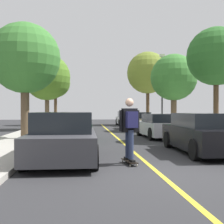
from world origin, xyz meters
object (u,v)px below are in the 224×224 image
Objects in this scene: parked_car_right_near at (161,126)px; parked_car_right_farthest at (127,119)px; street_tree_right_far at (148,73)px; street_tree_left_nearest at (25,59)px; parked_car_right_nearest at (203,133)px; skateboarder at (130,125)px; street_tree_left_far at (55,83)px; street_tree_right_nearest at (216,57)px; streetlamp at (162,86)px; parked_car_right_far at (137,121)px; skateboard at (129,161)px; street_tree_right_near at (174,78)px; parked_car_left_nearest at (64,137)px; parked_car_left_near at (72,127)px; street_tree_left_near at (47,77)px.

parked_car_right_near is 12.60m from parked_car_right_farthest.
street_tree_left_nearest is at bearing -122.41° from street_tree_right_far.
skateboarder is (-2.88, -1.88, 0.39)m from parked_car_right_nearest.
street_tree_left_far is 18.04m from street_tree_right_nearest.
streetlamp is (8.72, -7.49, -0.83)m from street_tree_left_far.
skateboard is (-2.88, -14.52, -0.58)m from parked_car_right_far.
streetlamp is 14.76m from skateboard.
street_tree_right_near is 6.19× the size of skateboard.
skateboarder is at bearing -108.70° from streetlamp.
street_tree_left_nearest is at bearing 111.67° from parked_car_left_nearest.
parked_car_right_nearest is 12.21m from streetlamp.
streetlamp is at bearing 109.88° from street_tree_right_near.
parked_car_right_far reaches higher than skateboard.
parked_car_right_farthest is at bearing 98.78° from street_tree_right_nearest.
street_tree_right_near is at bearing 67.41° from skateboard.
street_tree_left_nearest is 17.21m from street_tree_right_far.
parked_car_left_nearest is 5.77m from parked_car_left_near.
street_tree_right_near is (0.00, 6.69, -0.27)m from street_tree_right_nearest.
street_tree_left_near reaches higher than parked_car_right_near.
parked_car_left_nearest is at bearing -166.67° from parked_car_right_nearest.
street_tree_right_near reaches higher than parked_car_left_nearest.
parked_car_right_far is 4.94× the size of skateboard.
street_tree_right_far is 7.47m from streetlamp.
parked_car_right_far is at bearing 49.54° from street_tree_left_nearest.
parked_car_left_nearest is 0.73× the size of street_tree_left_near.
skateboard is (1.85, -6.50, -0.57)m from parked_car_left_near.
street_tree_right_nearest reaches higher than parked_car_right_farthest.
parked_car_right_near is 0.74× the size of street_tree_left_near.
street_tree_left_nearest reaches higher than parked_car_left_nearest.
street_tree_left_far is 3.20× the size of skateboarder.
streetlamp reaches higher than street_tree_right_near.
parked_car_left_near is at bearing -168.42° from parked_car_right_near.
street_tree_right_far is at bearing 80.52° from parked_car_right_near.
streetlamp is at bearing -26.79° from parked_car_right_far.
parked_car_left_near is 9.06m from street_tree_left_near.
skateboarder is at bearing -146.79° from parked_car_right_nearest.
parked_car_left_near is 14.38m from parked_car_right_farthest.
parked_car_right_nearest is at bearing -44.50° from parked_car_left_near.
parked_car_left_near is at bearing 90.00° from parked_car_left_nearest.
parked_car_right_far is 9.80m from street_tree_right_nearest.
parked_car_right_near is 1.01× the size of parked_car_right_farthest.
skateboard is 0.50× the size of skateboarder.
parked_car_left_near is 0.72× the size of streetlamp.
street_tree_right_nearest reaches higher than parked_car_left_nearest.
parked_car_right_near is at bearing 68.89° from skateboard.
street_tree_left_far reaches higher than parked_car_left_near.
parked_car_right_near is 7.05m from parked_car_right_far.
street_tree_right_near is at bearing 65.17° from parked_car_right_near.
parked_car_right_farthest is at bearing 106.02° from street_tree_right_near.
parked_car_left_nearest is 1.00× the size of parked_car_right_farthest.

